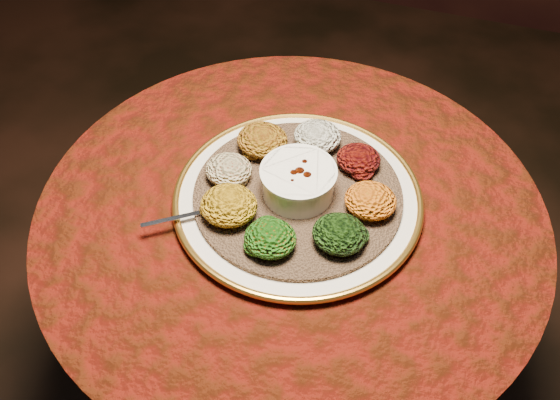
% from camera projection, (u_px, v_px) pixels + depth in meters
% --- Properties ---
extents(table, '(0.96, 0.96, 0.73)m').
position_uv_depth(table, '(290.00, 264.00, 1.30)').
color(table, black).
rests_on(table, ground).
extents(platter, '(0.54, 0.54, 0.02)m').
position_uv_depth(platter, '(298.00, 198.00, 1.17)').
color(platter, beige).
rests_on(platter, table).
extents(injera, '(0.48, 0.48, 0.01)m').
position_uv_depth(injera, '(298.00, 194.00, 1.16)').
color(injera, brown).
rests_on(injera, platter).
extents(stew_bowl, '(0.14, 0.14, 0.06)m').
position_uv_depth(stew_bowl, '(298.00, 180.00, 1.13)').
color(stew_bowl, silver).
rests_on(stew_bowl, injera).
extents(spoon, '(0.13, 0.09, 0.01)m').
position_uv_depth(spoon, '(205.00, 211.00, 1.12)').
color(spoon, silver).
rests_on(spoon, injera).
extents(portion_ayib, '(0.09, 0.09, 0.05)m').
position_uv_depth(portion_ayib, '(317.00, 136.00, 1.23)').
color(portion_ayib, beige).
rests_on(portion_ayib, injera).
extents(portion_kitfo, '(0.08, 0.08, 0.04)m').
position_uv_depth(portion_kitfo, '(358.00, 159.00, 1.19)').
color(portion_kitfo, black).
rests_on(portion_kitfo, injera).
extents(portion_tikil, '(0.09, 0.09, 0.05)m').
position_uv_depth(portion_tikil, '(370.00, 201.00, 1.11)').
color(portion_tikil, '#BE820F').
rests_on(portion_tikil, injera).
extents(portion_gomen, '(0.09, 0.09, 0.05)m').
position_uv_depth(portion_gomen, '(339.00, 234.00, 1.06)').
color(portion_gomen, black).
rests_on(portion_gomen, injera).
extents(portion_mixveg, '(0.09, 0.09, 0.04)m').
position_uv_depth(portion_mixveg, '(270.00, 238.00, 1.06)').
color(portion_mixveg, '#8F3B09').
rests_on(portion_mixveg, injera).
extents(portion_kik, '(0.10, 0.10, 0.05)m').
position_uv_depth(portion_kik, '(229.00, 205.00, 1.10)').
color(portion_kik, '#BD8810').
rests_on(portion_kik, injera).
extents(portion_timatim, '(0.09, 0.08, 0.04)m').
position_uv_depth(portion_timatim, '(229.00, 170.00, 1.17)').
color(portion_timatim, maroon).
rests_on(portion_timatim, injera).
extents(portion_shiro, '(0.10, 0.10, 0.05)m').
position_uv_depth(portion_shiro, '(262.00, 140.00, 1.22)').
color(portion_shiro, '#895D10').
rests_on(portion_shiro, injera).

